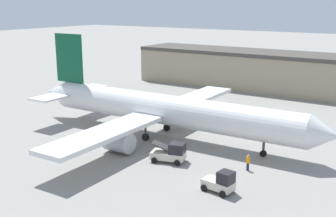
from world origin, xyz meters
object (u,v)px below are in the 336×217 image
Objects in this scene: baggage_tug at (221,182)px; belt_loader_truck at (171,153)px; ground_crew_worker at (248,162)px; airplane at (161,110)px.

belt_loader_truck is at bearing 160.71° from baggage_tug.
airplane is at bearing 90.25° from ground_crew_worker.
ground_crew_worker is 6.04m from baggage_tug.
ground_crew_worker is at bearing -0.46° from belt_loader_truck.
baggage_tug is (13.60, -10.39, -2.56)m from airplane.
ground_crew_worker is 0.43× the size of belt_loader_truck.
belt_loader_truck reaches higher than baggage_tug.
belt_loader_truck is at bearing -49.90° from airplane.
airplane is 14.53m from ground_crew_worker.
belt_loader_truck is (5.83, -6.61, -2.49)m from airplane.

